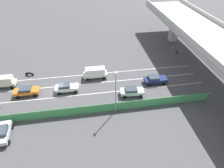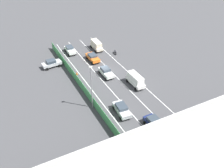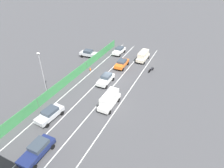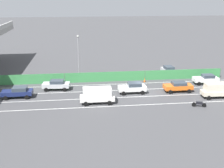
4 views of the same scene
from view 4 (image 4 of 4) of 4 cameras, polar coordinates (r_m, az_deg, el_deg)
The scene contains 17 objects.
ground_plane at distance 43.21m, azimuth 6.68°, elevation -1.84°, with size 300.00×300.00×0.00m, color #424244.
lane_line_left_edge at distance 37.90m, azimuth 0.21°, elevation -4.69°, with size 0.14×46.95×0.01m, color silver.
lane_line_mid_left at distance 40.85m, azimuth -0.33°, elevation -2.93°, with size 0.14×46.95×0.01m, color silver.
lane_line_mid_right at distance 43.83m, azimuth -0.78°, elevation -1.41°, with size 0.14×46.95×0.01m, color silver.
lane_line_right_edge at distance 46.84m, azimuth -1.18°, elevation -0.08°, with size 0.14×46.95×0.01m, color silver.
green_fence at distance 48.14m, azimuth -1.38°, elevation 1.53°, with size 0.10×43.05×1.76m.
car_taxi_orange at distance 44.42m, azimuth 13.74°, elevation -0.45°, with size 2.06×4.52×1.59m.
car_sedan_navy at distance 43.07m, azimuth -19.21°, elevation -1.55°, with size 2.07×4.51×1.66m.
car_sedan_white at distance 49.71m, azimuth 19.18°, elevation 1.07°, with size 2.03×4.34×1.64m.
car_hatchback_white at distance 42.62m, azimuth 4.37°, elevation -0.71°, with size 1.97×4.36×1.72m.
car_van_white at distance 38.49m, azimuth -3.13°, elevation -2.25°, with size 1.99×4.90×2.34m.
car_van_cream at distance 43.55m, azimuth 21.31°, elevation -1.08°, with size 2.06×4.75×2.27m.
car_sedan_silver at distance 44.89m, azimuth -11.63°, elevation -0.08°, with size 2.28×4.46×1.63m.
motorcycle at distance 39.40m, azimuth 17.86°, elevation -3.98°, with size 0.76×1.90×0.93m.
parked_wagon_silver at distance 53.20m, azimuth 11.87°, elevation 2.85°, with size 4.34×2.30×1.72m.
street_lamp at distance 47.24m, azimuth -7.06°, elevation 6.11°, with size 0.60×0.36×8.23m.
traffic_cone at distance 48.38m, azimuth 6.86°, elevation 0.82°, with size 0.47×0.47×0.74m.
Camera 4 is at (-39.40, 9.61, 14.92)m, focal length 43.48 mm.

